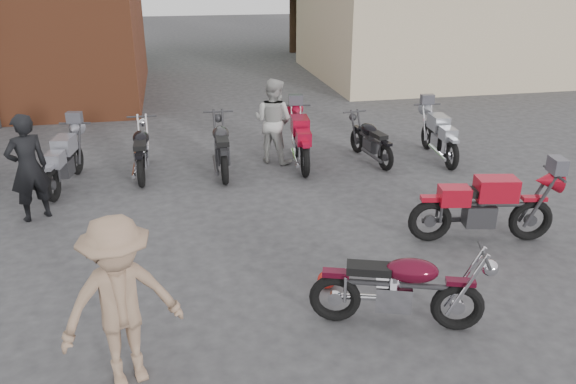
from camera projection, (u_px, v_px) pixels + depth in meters
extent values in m
plane|color=#333335|center=(348.00, 299.00, 7.40)|extent=(90.00, 90.00, 0.00)
cube|color=tan|center=(443.00, 29.00, 21.94)|extent=(10.00, 8.00, 3.50)
ellipsoid|color=red|center=(327.00, 280.00, 7.63)|extent=(0.27, 0.27, 0.24)
imported|color=black|center=(28.00, 168.00, 9.41)|extent=(0.81, 0.73, 1.86)
imported|color=#A9A9A5|center=(273.00, 121.00, 12.23)|extent=(1.14, 1.11, 1.85)
imported|color=#93745B|center=(121.00, 303.00, 5.62)|extent=(1.38, 1.04, 1.90)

